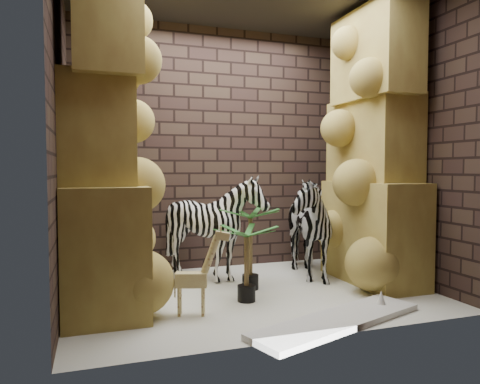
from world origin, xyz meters
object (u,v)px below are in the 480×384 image
object	(u,v)px
giraffe_toy	(191,270)
palm_front	(250,248)
zebra_left	(214,233)
palm_back	(246,263)
surfboard	(338,321)
zebra_right	(300,218)

from	to	relation	value
giraffe_toy	palm_front	world-z (taller)	palm_front
zebra_left	giraffe_toy	bearing A→B (deg)	-113.31
palm_back	giraffe_toy	bearing A→B (deg)	-158.91
zebra_left	palm_back	size ratio (longest dim) A/B	1.63
palm_front	surfboard	xyz separation A→B (m)	(0.32, -1.19, -0.40)
zebra_left	surfboard	size ratio (longest dim) A/B	0.71
giraffe_toy	palm_back	bearing A→B (deg)	38.30
giraffe_toy	palm_front	xyz separation A→B (m)	(0.75, 0.60, 0.04)
zebra_left	zebra_right	bearing A→B (deg)	-4.37
zebra_left	palm_front	xyz separation A→B (m)	(0.27, -0.45, -0.11)
giraffe_toy	palm_back	distance (m)	0.62
zebra_left	giraffe_toy	distance (m)	1.17
zebra_right	giraffe_toy	distance (m)	1.79
zebra_right	giraffe_toy	size ratio (longest dim) A/B	1.74
giraffe_toy	surfboard	distance (m)	1.27
palm_back	surfboard	distance (m)	1.00
zebra_right	palm_front	xyz separation A→B (m)	(-0.74, -0.35, -0.25)
surfboard	zebra_left	bearing A→B (deg)	90.62
surfboard	palm_front	bearing A→B (deg)	86.01
palm_front	palm_back	bearing A→B (deg)	-115.08
zebra_right	zebra_left	bearing A→B (deg)	-178.48
zebra_left	palm_back	distance (m)	0.86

